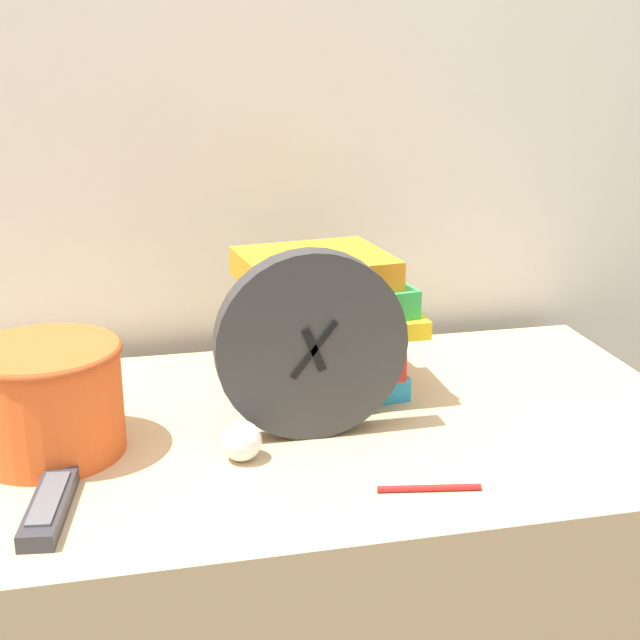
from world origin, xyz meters
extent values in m
cube|color=silver|center=(0.00, 0.70, 1.20)|extent=(6.00, 0.04, 2.40)
cylinder|color=#333333|center=(0.06, 0.28, 0.88)|extent=(0.25, 0.04, 0.25)
cylinder|color=silver|center=(0.06, 0.27, 0.88)|extent=(0.22, 0.01, 0.22)
cube|color=black|center=(0.06, 0.26, 0.88)|extent=(0.03, 0.01, 0.06)
cube|color=black|center=(0.06, 0.26, 0.88)|extent=(0.06, 0.01, 0.08)
cylinder|color=black|center=(0.06, 0.26, 0.88)|extent=(0.01, 0.00, 0.01)
cube|color=#2D9ED1|center=(0.10, 0.42, 0.77)|extent=(0.24, 0.19, 0.04)
cube|color=red|center=(0.11, 0.42, 0.81)|extent=(0.22, 0.15, 0.04)
cube|color=#232328|center=(0.09, 0.41, 0.85)|extent=(0.22, 0.15, 0.03)
cube|color=yellow|center=(0.13, 0.40, 0.87)|extent=(0.23, 0.16, 0.03)
cube|color=green|center=(0.12, 0.41, 0.91)|extent=(0.22, 0.21, 0.04)
cube|color=orange|center=(0.09, 0.42, 0.95)|extent=(0.23, 0.20, 0.04)
cylinder|color=#E05623|center=(-0.28, 0.30, 0.83)|extent=(0.19, 0.19, 0.14)
torus|color=#B3451C|center=(-0.28, 0.30, 0.89)|extent=(0.20, 0.20, 0.01)
cube|color=#333338|center=(-0.27, 0.14, 0.76)|extent=(0.06, 0.16, 0.02)
cube|color=#59595E|center=(-0.27, 0.14, 0.78)|extent=(0.04, 0.12, 0.00)
sphere|color=white|center=(-0.04, 0.23, 0.78)|extent=(0.05, 0.05, 0.05)
cylinder|color=#B21E1E|center=(0.16, 0.10, 0.76)|extent=(0.12, 0.03, 0.01)
camera|label=1|loc=(-0.17, -0.79, 1.27)|focal=50.00mm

